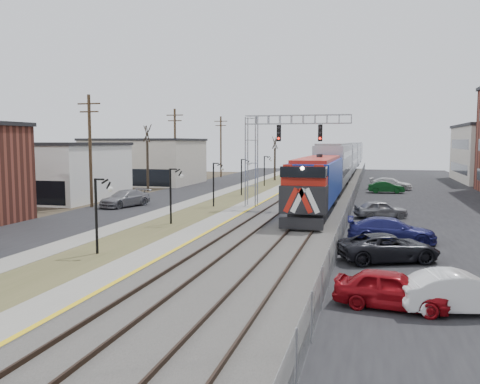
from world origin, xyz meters
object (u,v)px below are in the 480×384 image
(train, at_px, (347,159))
(signal_gantry, at_px, (271,145))
(car_lot_a, at_px, (392,290))
(car_lot_b, at_px, (462,293))

(train, distance_m, signal_gantry, 44.65)
(signal_gantry, distance_m, car_lot_a, 27.25)
(train, height_order, car_lot_a, train)
(signal_gantry, relative_size, car_lot_b, 2.10)
(train, xyz_separation_m, signal_gantry, (-4.28, -44.37, 2.65))
(signal_gantry, relative_size, car_lot_a, 2.25)
(car_lot_a, bearing_deg, train, 11.73)
(train, bearing_deg, car_lot_a, -85.83)
(car_lot_a, bearing_deg, signal_gantry, 27.97)
(signal_gantry, xyz_separation_m, car_lot_b, (11.65, -24.98, -4.88))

